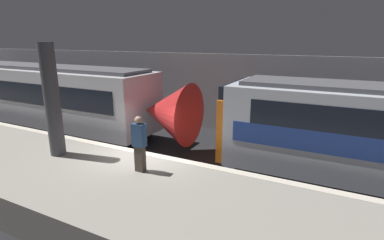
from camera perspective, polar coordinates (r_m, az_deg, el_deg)
The scene contains 6 objects.
ground_plane at distance 11.03m, azimuth -8.72°, elevation -10.97°, with size 120.00×120.00×0.00m, color black.
platform at distance 9.37m, azimuth -16.54°, elevation -12.89°, with size 40.00×4.22×1.05m.
station_rear_barrier at distance 16.14m, azimuth 5.17°, elevation 5.20°, with size 50.00×0.15×4.09m.
support_pillar_near at distance 10.74m, azimuth -25.10°, elevation 3.36°, with size 0.50×0.50×3.71m.
train_modern at distance 17.77m, azimuth -25.77°, elevation 3.84°, with size 16.63×2.87×3.50m.
person_waiting at distance 8.82m, azimuth -10.00°, elevation -4.28°, with size 0.38×0.24×1.68m.
Camera 1 is at (5.91, -7.96, 4.83)m, focal length 28.00 mm.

